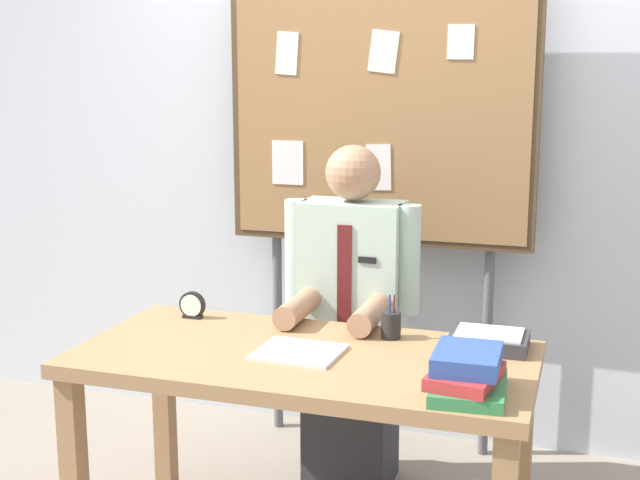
{
  "coord_description": "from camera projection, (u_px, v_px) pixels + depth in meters",
  "views": [
    {
      "loc": [
        0.89,
        -2.56,
        1.68
      ],
      "look_at": [
        0.0,
        0.18,
        1.11
      ],
      "focal_mm": 47.61,
      "sensor_mm": 36.0,
      "label": 1
    }
  ],
  "objects": [
    {
      "name": "back_wall",
      "position": [
        390.0,
        146.0,
        3.85
      ],
      "size": [
        6.4,
        0.08,
        2.7
      ],
      "primitive_type": "cube",
      "color": "silver",
      "rests_on": "ground_plane"
    },
    {
      "name": "desk",
      "position": [
        304.0,
        380.0,
        2.86
      ],
      "size": [
        1.53,
        0.75,
        0.76
      ],
      "color": "#9E754C",
      "rests_on": "ground_plane"
    },
    {
      "name": "person",
      "position": [
        351.0,
        332.0,
        3.4
      ],
      "size": [
        0.55,
        0.56,
        1.4
      ],
      "color": "#2D2D33",
      "rests_on": "ground_plane"
    },
    {
      "name": "bulletin_board",
      "position": [
        379.0,
        112.0,
        3.63
      ],
      "size": [
        1.35,
        0.09,
        2.14
      ],
      "color": "#4C3823",
      "rests_on": "ground_plane"
    },
    {
      "name": "book_stack",
      "position": [
        467.0,
        374.0,
        2.46
      ],
      "size": [
        0.23,
        0.31,
        0.13
      ],
      "color": "#337F47",
      "rests_on": "desk"
    },
    {
      "name": "open_notebook",
      "position": [
        299.0,
        352.0,
        2.82
      ],
      "size": [
        0.28,
        0.25,
        0.01
      ],
      "primitive_type": "cube",
      "rotation": [
        0.0,
        0.0,
        -0.04
      ],
      "color": "silver",
      "rests_on": "desk"
    },
    {
      "name": "desk_clock",
      "position": [
        192.0,
        306.0,
        3.23
      ],
      "size": [
        0.1,
        0.04,
        0.1
      ],
      "color": "black",
      "rests_on": "desk"
    },
    {
      "name": "pen_holder",
      "position": [
        391.0,
        325.0,
        2.98
      ],
      "size": [
        0.07,
        0.07,
        0.16
      ],
      "color": "#262626",
      "rests_on": "desk"
    },
    {
      "name": "paper_tray",
      "position": [
        489.0,
        340.0,
        2.87
      ],
      "size": [
        0.26,
        0.2,
        0.06
      ],
      "color": "#333338",
      "rests_on": "desk"
    }
  ]
}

